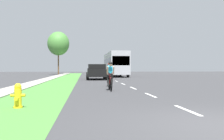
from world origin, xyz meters
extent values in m
plane|color=#38383A|center=(0.00, 20.00, 0.00)|extent=(120.00, 120.00, 0.00)
cube|color=#478438|center=(-5.00, 20.00, 0.00)|extent=(2.72, 70.00, 0.01)
cube|color=#9E998E|center=(-7.05, 20.00, 0.00)|extent=(1.38, 70.00, 0.10)
cube|color=white|center=(0.00, 2.00, 0.00)|extent=(0.12, 1.80, 0.01)
cube|color=white|center=(0.00, 6.00, 0.00)|extent=(0.12, 1.80, 0.01)
cube|color=white|center=(0.00, 10.00, 0.00)|extent=(0.12, 1.80, 0.01)
cube|color=white|center=(0.00, 14.00, 0.00)|extent=(0.12, 1.80, 0.01)
cube|color=white|center=(0.00, 18.00, 0.00)|extent=(0.12, 1.80, 0.01)
cube|color=white|center=(0.00, 22.00, 0.00)|extent=(0.12, 1.80, 0.01)
cube|color=white|center=(0.00, 26.00, 0.00)|extent=(0.12, 1.80, 0.01)
cube|color=white|center=(0.00, 30.00, 0.00)|extent=(0.12, 1.80, 0.01)
cube|color=white|center=(0.00, 34.00, 0.00)|extent=(0.12, 1.80, 0.01)
cube|color=white|center=(0.00, 38.00, 0.00)|extent=(0.12, 1.80, 0.01)
cube|color=white|center=(0.00, 42.00, 0.00)|extent=(0.12, 1.80, 0.01)
cube|color=white|center=(0.00, 46.00, 0.00)|extent=(0.12, 1.80, 0.01)
cube|color=white|center=(0.00, 50.00, 0.00)|extent=(0.12, 1.80, 0.01)
cylinder|color=yellow|center=(-5.00, 2.94, 0.03)|extent=(0.28, 0.28, 0.06)
cylinder|color=yellow|center=(-5.00, 2.94, 0.34)|extent=(0.22, 0.22, 0.55)
sphere|color=yellow|center=(-5.00, 2.94, 0.66)|extent=(0.21, 0.21, 0.21)
cylinder|color=yellow|center=(-5.16, 2.94, 0.39)|extent=(0.12, 0.09, 0.09)
cylinder|color=yellow|center=(-4.84, 2.94, 0.39)|extent=(0.12, 0.09, 0.09)
cylinder|color=yellow|center=(-5.00, 2.77, 0.31)|extent=(0.11, 0.14, 0.11)
torus|color=black|center=(-1.57, 9.06, 0.34)|extent=(0.06, 0.68, 0.68)
torus|color=black|center=(-1.57, 8.02, 0.34)|extent=(0.06, 0.68, 0.68)
cylinder|color=red|center=(-1.57, 8.44, 0.52)|extent=(0.04, 0.59, 0.43)
cylinder|color=red|center=(-1.57, 8.72, 0.62)|extent=(0.04, 0.04, 0.55)
cylinder|color=red|center=(-1.57, 8.49, 0.85)|extent=(0.03, 0.55, 0.03)
cylinder|color=black|center=(-1.57, 8.04, 0.86)|extent=(0.42, 0.02, 0.02)
ellipsoid|color=#26A5CC|center=(-1.57, 8.56, 1.18)|extent=(0.30, 0.54, 0.63)
sphere|color=tan|center=(-1.57, 8.28, 1.42)|extent=(0.20, 0.20, 0.20)
ellipsoid|color=black|center=(-1.57, 8.28, 1.50)|extent=(0.24, 0.28, 0.16)
cylinder|color=tan|center=(-1.73, 8.28, 1.10)|extent=(0.07, 0.26, 0.45)
cylinder|color=tan|center=(-1.41, 8.28, 1.10)|extent=(0.07, 0.26, 0.45)
cylinder|color=black|center=(-1.67, 8.64, 0.52)|extent=(0.10, 0.30, 0.60)
cylinder|color=black|center=(-1.47, 8.59, 0.62)|extent=(0.10, 0.25, 0.61)
torus|color=black|center=(-1.33, 11.91, 0.34)|extent=(0.06, 0.68, 0.68)
torus|color=black|center=(-1.33, 10.87, 0.34)|extent=(0.06, 0.68, 0.68)
cylinder|color=maroon|center=(-1.33, 11.29, 0.52)|extent=(0.04, 0.59, 0.43)
cylinder|color=maroon|center=(-1.33, 11.57, 0.62)|extent=(0.04, 0.04, 0.55)
cylinder|color=maroon|center=(-1.33, 11.34, 0.85)|extent=(0.03, 0.55, 0.03)
cylinder|color=black|center=(-1.33, 10.89, 0.86)|extent=(0.42, 0.02, 0.02)
ellipsoid|color=#26A5CC|center=(-1.33, 11.41, 1.18)|extent=(0.30, 0.54, 0.63)
sphere|color=tan|center=(-1.33, 11.13, 1.42)|extent=(0.20, 0.20, 0.20)
ellipsoid|color=red|center=(-1.33, 11.13, 1.50)|extent=(0.24, 0.28, 0.16)
cylinder|color=tan|center=(-1.49, 11.13, 1.10)|extent=(0.07, 0.26, 0.45)
cylinder|color=tan|center=(-1.17, 11.13, 1.10)|extent=(0.07, 0.26, 0.45)
cylinder|color=black|center=(-1.43, 11.49, 0.52)|extent=(0.10, 0.30, 0.60)
cylinder|color=black|center=(-1.23, 11.44, 0.62)|extent=(0.10, 0.25, 0.61)
cube|color=black|center=(-1.68, 21.94, 0.72)|extent=(1.96, 5.10, 0.76)
cube|color=black|center=(-1.68, 21.17, 1.32)|extent=(1.80, 1.78, 0.64)
cube|color=#1E2833|center=(-1.68, 20.46, 1.30)|extent=(1.67, 0.08, 0.52)
cube|color=black|center=(-2.58, 22.96, 1.02)|extent=(0.08, 2.80, 0.40)
cube|color=black|center=(-0.78, 22.96, 1.02)|extent=(0.08, 2.80, 0.40)
cube|color=black|center=(-1.68, 24.45, 1.02)|extent=(1.80, 0.08, 0.40)
cylinder|color=black|center=(-2.66, 20.41, 0.38)|extent=(0.26, 0.76, 0.76)
cylinder|color=black|center=(-0.70, 20.41, 0.38)|extent=(0.26, 0.76, 0.76)
cylinder|color=black|center=(-2.66, 23.47, 0.38)|extent=(0.26, 0.76, 0.76)
cylinder|color=black|center=(-0.70, 23.47, 0.38)|extent=(0.26, 0.76, 0.76)
cube|color=#A5A8AD|center=(1.64, 31.80, 1.93)|extent=(2.50, 11.60, 3.10)
cube|color=#1E2833|center=(1.64, 31.80, 2.33)|extent=(2.52, 10.67, 0.64)
cube|color=#1E2833|center=(1.64, 26.03, 2.18)|extent=(2.25, 0.06, 1.20)
cylinder|color=black|center=(0.39, 28.03, 0.48)|extent=(0.28, 0.96, 0.96)
cylinder|color=black|center=(2.89, 28.03, 0.48)|extent=(0.28, 0.96, 0.96)
cylinder|color=black|center=(0.39, 34.99, 0.48)|extent=(0.28, 0.96, 0.96)
cylinder|color=black|center=(2.89, 34.99, 0.48)|extent=(0.28, 0.96, 0.96)
cylinder|color=brown|center=(-7.95, 43.02, 2.14)|extent=(0.24, 0.24, 4.28)
ellipsoid|color=#478438|center=(-7.95, 43.02, 5.93)|extent=(4.13, 4.13, 4.54)
camera|label=1|loc=(-2.97, -4.86, 1.23)|focal=39.41mm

